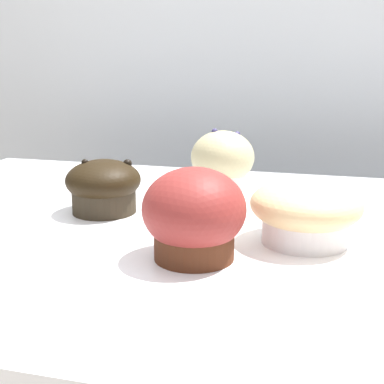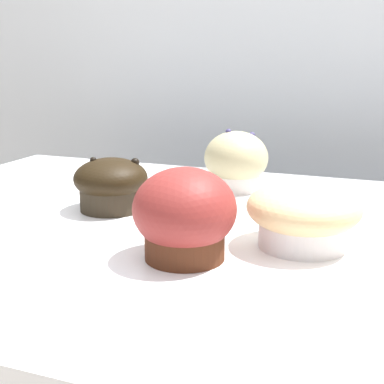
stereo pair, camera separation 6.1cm
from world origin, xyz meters
TOP-DOWN VIEW (x-y plane):
  - wall_back at (0.00, 0.60)m, footprint 3.20×0.10m
  - muffin_front_center at (-0.01, -0.10)m, footprint 0.10×0.10m
  - muffin_back_left at (-0.17, 0.03)m, footprint 0.10×0.10m
  - muffin_front_left at (0.09, -0.03)m, footprint 0.12×0.12m
  - muffin_front_right at (-0.04, 0.18)m, footprint 0.09×0.09m

SIDE VIEW (x-z plane):
  - wall_back at x=0.00m, z-range 0.00..1.80m
  - muffin_back_left at x=-0.17m, z-range 0.92..0.99m
  - muffin_front_left at x=0.09m, z-range 0.93..0.99m
  - muffin_front_right at x=-0.04m, z-range 0.92..1.01m
  - muffin_front_center at x=-0.01m, z-range 0.92..1.01m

